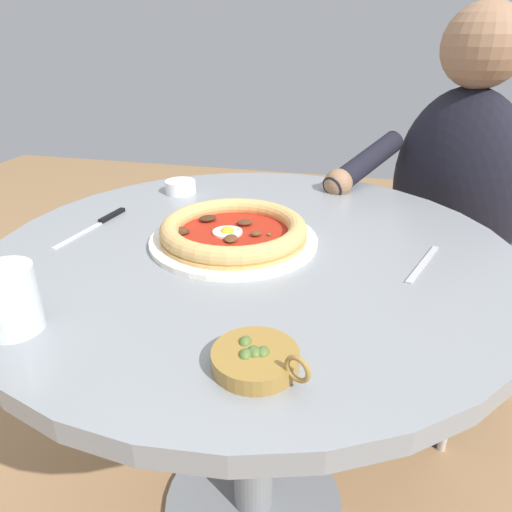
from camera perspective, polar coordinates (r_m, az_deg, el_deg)
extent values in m
cube|color=#9E754C|center=(1.34, -0.29, -28.29)|extent=(6.00, 6.00, 0.02)
cylinder|color=gray|center=(0.87, -0.39, 0.49)|extent=(0.95, 0.95, 0.03)
cylinder|color=gray|center=(1.07, -0.34, -16.78)|extent=(0.10, 0.10, 0.67)
cylinder|color=gray|center=(1.33, -0.29, -27.79)|extent=(0.44, 0.44, 0.02)
cylinder|color=white|center=(0.87, -2.71, 2.02)|extent=(0.31, 0.31, 0.01)
cylinder|color=tan|center=(0.87, -2.72, 2.50)|extent=(0.27, 0.27, 0.01)
torus|color=tan|center=(0.86, -2.74, 3.37)|extent=(0.27, 0.27, 0.03)
cylinder|color=#A82314|center=(0.86, -2.73, 2.80)|extent=(0.25, 0.25, 0.00)
cylinder|color=white|center=(0.86, -3.49, 2.92)|extent=(0.06, 0.06, 0.00)
ellipsoid|color=yellow|center=(0.86, -3.50, 3.05)|extent=(0.02, 0.02, 0.02)
ellipsoid|color=brown|center=(0.84, 0.02, 2.76)|extent=(0.02, 0.03, 0.01)
ellipsoid|color=#3D2314|center=(0.87, -9.08, 2.89)|extent=(0.04, 0.04, 0.01)
ellipsoid|color=#4C2D19|center=(0.87, -9.00, 3.13)|extent=(0.03, 0.03, 0.01)
ellipsoid|color=brown|center=(0.83, -3.10, 2.16)|extent=(0.04, 0.03, 0.01)
ellipsoid|color=#4C2D19|center=(0.89, -1.37, 4.09)|extent=(0.03, 0.04, 0.01)
ellipsoid|color=#3D2314|center=(0.92, -5.89, 4.59)|extent=(0.04, 0.04, 0.01)
ellipsoid|color=#2D6B28|center=(0.96, -1.15, 5.48)|extent=(0.01, 0.01, 0.00)
ellipsoid|color=#2D6B28|center=(0.85, 1.57, 2.65)|extent=(0.01, 0.01, 0.00)
ellipsoid|color=#2D6B28|center=(0.87, -2.16, 3.25)|extent=(0.01, 0.01, 0.00)
cylinder|color=silver|center=(0.68, -27.89, -4.70)|extent=(0.07, 0.07, 0.09)
cylinder|color=silver|center=(0.70, -27.27, -7.26)|extent=(0.07, 0.07, 0.02)
cube|color=silver|center=(0.96, -20.86, 2.38)|extent=(0.13, 0.03, 0.00)
cube|color=black|center=(1.03, -17.15, 4.76)|extent=(0.08, 0.02, 0.01)
cylinder|color=white|center=(1.15, -9.17, 8.31)|extent=(0.07, 0.07, 0.03)
cylinder|color=olive|center=(1.15, -9.20, 8.68)|extent=(0.06, 0.06, 0.01)
cylinder|color=olive|center=(0.56, -0.10, -12.45)|extent=(0.10, 0.10, 0.02)
torus|color=olive|center=(0.52, 5.08, -13.57)|extent=(0.02, 0.03, 0.03)
ellipsoid|color=#516B2D|center=(0.55, -0.31, -11.71)|extent=(0.02, 0.02, 0.02)
ellipsoid|color=#516B2D|center=(0.55, -0.06, -11.86)|extent=(0.02, 0.02, 0.02)
ellipsoid|color=#516B2D|center=(0.55, 0.85, -11.79)|extent=(0.02, 0.02, 0.02)
ellipsoid|color=#516B2D|center=(0.57, -1.31, -10.54)|extent=(0.02, 0.02, 0.02)
ellipsoid|color=#516B2D|center=(0.55, -1.28, -12.07)|extent=(0.02, 0.02, 0.02)
cube|color=#BCBCC1|center=(0.84, 19.70, -0.88)|extent=(0.15, 0.06, 0.00)
cube|color=#282833|center=(1.55, 20.09, -9.40)|extent=(0.43, 0.44, 0.45)
ellipsoid|color=black|center=(1.34, 23.19, 7.61)|extent=(0.40, 0.42, 0.51)
sphere|color=#936B4C|center=(1.29, 26.02, 22.05)|extent=(0.19, 0.19, 0.19)
cylinder|color=black|center=(1.23, 13.09, 10.95)|extent=(0.25, 0.20, 0.13)
sphere|color=#936B4C|center=(1.16, 9.98, 8.74)|extent=(0.07, 0.07, 0.07)
cube|color=beige|center=(1.48, 22.50, -1.51)|extent=(0.56, 0.56, 0.02)
cube|color=beige|center=(1.56, 27.45, 6.89)|extent=(0.25, 0.29, 0.38)
cylinder|color=#B7B2A8|center=(1.55, 11.92, -8.49)|extent=(0.02, 0.02, 0.44)
cylinder|color=#B7B2A8|center=(1.39, 23.07, -14.70)|extent=(0.02, 0.02, 0.44)
cylinder|color=#B7B2A8|center=(1.80, 19.62, -4.32)|extent=(0.02, 0.02, 0.44)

